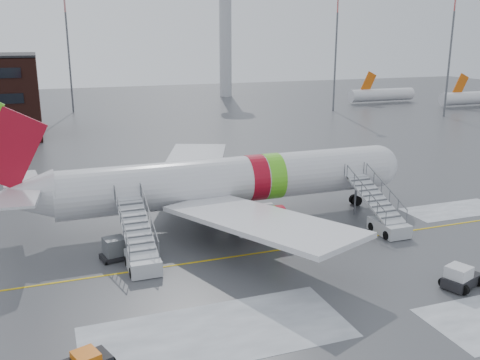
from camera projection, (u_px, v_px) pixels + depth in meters
name	position (u px, v px, depth m)	size (l,w,h in m)	color
ground	(253.00, 248.00, 39.06)	(260.00, 260.00, 0.00)	#494C4F
airliner	(221.00, 182.00, 43.78)	(35.03, 32.97, 11.18)	silver
airstair_fwd	(384.00, 218.00, 42.28)	(2.05, 7.70, 3.48)	#B5B8BC
airstair_aft	(141.00, 251.00, 35.87)	(2.05, 7.70, 3.48)	#B4B7BC
pushback_tug	(460.00, 278.00, 32.85)	(2.89, 2.54, 1.47)	black
uld_container	(115.00, 249.00, 36.94)	(2.14, 1.74, 1.56)	black
control_tower	(225.00, 19.00, 130.13)	(6.40, 6.40, 30.00)	#B2B5BA
light_mast_far_ne	(336.00, 41.00, 105.53)	(1.20, 1.20, 24.25)	#595B60
light_mast_far_n	(68.00, 41.00, 103.40)	(1.20, 1.20, 24.25)	#595B60
light_mast_far_e	(451.00, 41.00, 98.17)	(1.20, 1.20, 24.25)	#595B60
distant_aircraft	(410.00, 105.00, 117.80)	(35.00, 18.00, 8.00)	#D8590C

